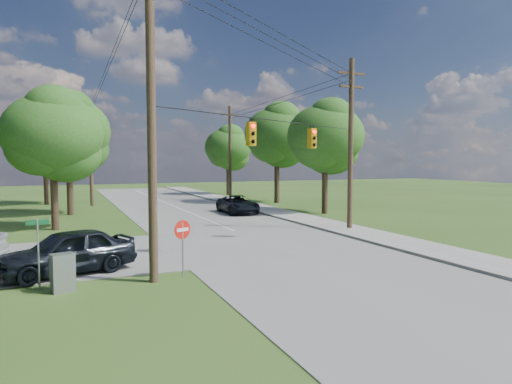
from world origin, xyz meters
name	(u,v)px	position (x,y,z in m)	size (l,w,h in m)	color
ground	(276,272)	(0.00, 0.00, 0.00)	(140.00, 140.00, 0.00)	#2C4E1A
main_road	(269,246)	(2.00, 5.00, 0.01)	(10.00, 100.00, 0.03)	gray
sidewalk_east	(377,236)	(8.70, 5.00, 0.06)	(2.60, 100.00, 0.12)	#AAA89F
pole_sw	(151,105)	(-4.60, 0.40, 6.23)	(2.00, 0.32, 12.00)	brown
pole_ne	(351,141)	(8.90, 8.00, 5.47)	(2.00, 0.32, 10.50)	brown
pole_north_e	(230,152)	(8.90, 30.00, 5.13)	(2.00, 0.32, 10.00)	brown
pole_north_w	(91,152)	(-5.00, 30.00, 5.13)	(2.00, 0.32, 10.00)	brown
power_lines	(218,82)	(1.50, 11.54, 9.15)	(13.93, 29.62, 4.93)	black
traffic_signals	(284,136)	(2.55, 4.43, 5.50)	(4.91, 3.27, 1.05)	#CC9A0C
tree_w_near	(53,134)	(-8.00, 15.00, 5.92)	(6.00, 6.00, 8.40)	#402C20
tree_w_mid	(68,131)	(-7.00, 23.00, 6.58)	(6.40, 6.40, 9.22)	#402C20
tree_w_far	(45,140)	(-9.00, 33.00, 6.25)	(6.00, 6.00, 8.73)	#402C20
tree_e_near	(325,136)	(12.00, 16.00, 6.25)	(6.20, 6.20, 8.81)	#402C20
tree_e_mid	(277,134)	(12.50, 26.00, 6.91)	(6.60, 6.60, 9.64)	#402C20
tree_e_far	(228,147)	(11.50, 38.00, 5.92)	(5.80, 5.80, 8.32)	#402C20
car_cross_dark	(67,252)	(-7.41, 2.70, 0.88)	(2.01, 4.99, 1.70)	black
car_main_north	(238,204)	(5.50, 18.73, 0.75)	(2.37, 5.15, 1.43)	black
control_cabinet	(63,273)	(-7.58, 0.35, 0.63)	(0.70, 0.51, 1.26)	gray
do_not_enter_sign	(183,235)	(-3.50, 0.60, 1.57)	(0.66, 0.32, 2.13)	gray
street_name_sign	(38,244)	(-8.30, 1.00, 1.53)	(0.71, 0.06, 2.35)	gray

